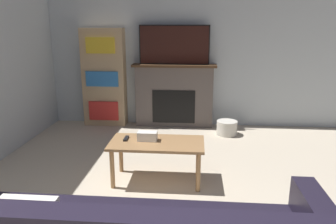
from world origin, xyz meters
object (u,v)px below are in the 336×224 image
tv (174,45)px  bookshelf (104,78)px  fireplace (174,95)px  coffee_table (157,147)px  storage_basket (227,128)px

tv → bookshelf: size_ratio=0.70×
fireplace → coffee_table: fireplace is taller
fireplace → bookshelf: size_ratio=0.85×
fireplace → bookshelf: 1.26m
bookshelf → coffee_table: bearing=-61.1°
coffee_table → storage_basket: 1.99m
tv → storage_basket: tv is taller
tv → bookshelf: tv is taller
tv → coffee_table: 2.36m
bookshelf → fireplace: bearing=1.1°
coffee_table → tv: bearing=88.8°
fireplace → coffee_table: bearing=-91.2°
bookshelf → storage_basket: (2.12, -0.41, -0.73)m
tv → storage_basket: bearing=-24.7°
tv → coffee_table: size_ratio=1.12×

